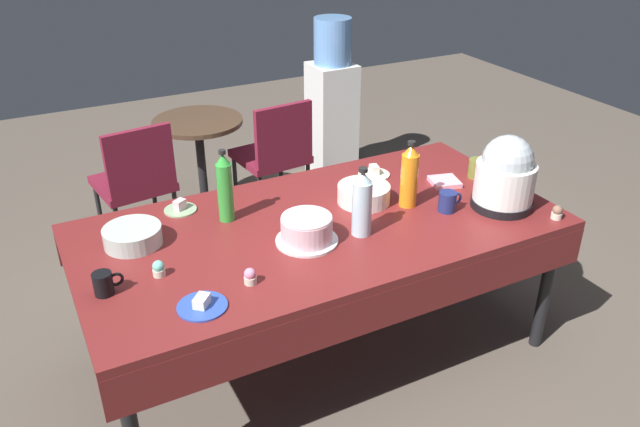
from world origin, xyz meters
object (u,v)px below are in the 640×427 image
object	(u,v)px
soda_bottle_water	(362,204)
maroon_chair_left	(136,178)
dessert_plate_cobalt	(202,305)
soda_bottle_lime_soda	(225,188)
frosted_layer_cake	(307,230)
water_cooler	(332,104)
cupcake_vanilla	(250,276)
coffee_mug_olive	(477,168)
soda_bottle_orange_juice	(409,176)
cupcake_cocoa	(557,212)
coffee_mug_black	(104,283)
dessert_plate_cream	(374,173)
cupcake_lemon	(159,269)
glass_salad_bowl	(133,236)
dessert_plate_sage	(180,208)
maroon_chair_right	(275,151)
potluck_table	(320,235)
slow_cooker	(506,175)
coffee_mug_navy	(448,201)
ceramic_snack_bowl	(364,194)
round_cafe_table	(200,151)

from	to	relation	value
soda_bottle_water	maroon_chair_left	xyz separation A→B (m)	(-0.66, 1.62, -0.41)
dessert_plate_cobalt	soda_bottle_lime_soda	distance (m)	0.69
frosted_layer_cake	water_cooler	bearing A→B (deg)	58.94
cupcake_vanilla	water_cooler	world-z (taller)	water_cooler
coffee_mug_olive	soda_bottle_orange_juice	bearing A→B (deg)	-168.84
cupcake_cocoa	coffee_mug_black	xyz separation A→B (m)	(-1.98, 0.35, 0.01)
dessert_plate_cream	cupcake_cocoa	bearing A→B (deg)	-57.94
frosted_layer_cake	cupcake_lemon	size ratio (longest dim) A/B	4.07
glass_salad_bowl	dessert_plate_sage	distance (m)	0.34
dessert_plate_sage	coffee_mug_olive	distance (m)	1.54
maroon_chair_right	potluck_table	bearing A→B (deg)	-105.69
soda_bottle_water	maroon_chair_left	distance (m)	1.80
dessert_plate_sage	glass_salad_bowl	bearing A→B (deg)	-142.30
potluck_table	slow_cooker	bearing A→B (deg)	-16.68
cupcake_lemon	cupcake_cocoa	xyz separation A→B (m)	(1.76, -0.38, 0.00)
soda_bottle_lime_soda	coffee_mug_black	xyz separation A→B (m)	(-0.62, -0.34, -0.12)
slow_cooker	water_cooler	bearing A→B (deg)	83.78
glass_salad_bowl	dessert_plate_cream	size ratio (longest dim) A/B	1.49
coffee_mug_navy	water_cooler	bearing A→B (deg)	76.59
soda_bottle_water	water_cooler	world-z (taller)	water_cooler
water_cooler	frosted_layer_cake	bearing A→B (deg)	-121.06
soda_bottle_orange_juice	maroon_chair_right	distance (m)	1.54
dessert_plate_cobalt	cupcake_cocoa	xyz separation A→B (m)	(1.68, -0.10, 0.02)
dessert_plate_cobalt	coffee_mug_navy	world-z (taller)	coffee_mug_navy
cupcake_vanilla	maroon_chair_left	size ratio (longest dim) A/B	0.08
slow_cooker	cupcake_vanilla	xyz separation A→B (m)	(-1.32, -0.05, -0.14)
potluck_table	ceramic_snack_bowl	world-z (taller)	ceramic_snack_bowl
cupcake_vanilla	potluck_table	bearing A→B (deg)	33.15
potluck_table	dessert_plate_cobalt	world-z (taller)	dessert_plate_cobalt
slow_cooker	coffee_mug_navy	size ratio (longest dim) A/B	2.85
dessert_plate_cobalt	water_cooler	bearing A→B (deg)	51.96
coffee_mug_olive	dessert_plate_cobalt	bearing A→B (deg)	-165.30
dessert_plate_cream	coffee_mug_black	distance (m)	1.54
maroon_chair_right	water_cooler	world-z (taller)	water_cooler
glass_salad_bowl	dessert_plate_sage	bearing A→B (deg)	37.70
dessert_plate_cobalt	glass_salad_bowl	bearing A→B (deg)	101.83
dessert_plate_cobalt	coffee_mug_navy	size ratio (longest dim) A/B	1.50
potluck_table	dessert_plate_sage	world-z (taller)	dessert_plate_sage
frosted_layer_cake	maroon_chair_right	world-z (taller)	frosted_layer_cake
soda_bottle_lime_soda	dessert_plate_cream	bearing A→B (deg)	6.75
coffee_mug_navy	dessert_plate_sage	bearing A→B (deg)	152.58
dessert_plate_cream	cupcake_lemon	xyz separation A→B (m)	(-1.26, -0.42, 0.02)
soda_bottle_orange_juice	soda_bottle_lime_soda	xyz separation A→B (m)	(-0.82, 0.27, 0.01)
soda_bottle_orange_juice	cupcake_vanilla	bearing A→B (deg)	-163.76
slow_cooker	ceramic_snack_bowl	world-z (taller)	slow_cooker
glass_salad_bowl	round_cafe_table	distance (m)	1.68
frosted_layer_cake	cupcake_cocoa	bearing A→B (deg)	-17.08
soda_bottle_lime_soda	round_cafe_table	xyz separation A→B (m)	(0.32, 1.45, -0.41)
potluck_table	ceramic_snack_bowl	distance (m)	0.32
dessert_plate_cobalt	maroon_chair_left	xyz separation A→B (m)	(0.14, 1.82, -0.27)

